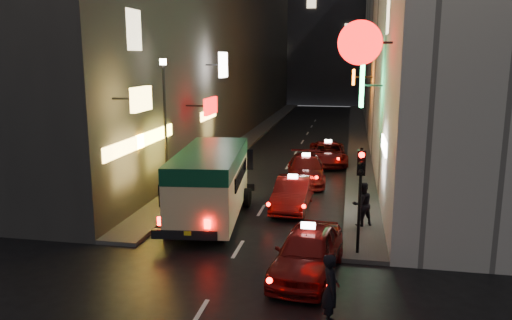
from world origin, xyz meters
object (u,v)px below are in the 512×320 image
Objects in this scene: taxi_near at (308,248)px; pedestrian_crossing at (331,285)px; traffic_light at (361,178)px; minibus at (211,177)px; lamp_post at (165,122)px.

pedestrian_crossing is at bearing -73.70° from taxi_near.
taxi_near is 1.61× the size of traffic_light.
lamp_post reaches higher than minibus.
traffic_light is (0.70, 4.29, 1.66)m from pedestrian_crossing.
pedestrian_crossing reaches higher than taxi_near.
taxi_near is 2.84m from traffic_light.
traffic_light reaches higher than taxi_near.
taxi_near is (4.24, -4.40, -0.95)m from minibus.
taxi_near is at bearing -42.30° from lamp_post.
minibus is 1.96× the size of traffic_light.
lamp_post is at bearing 145.36° from minibus.
pedestrian_crossing is at bearing -54.71° from minibus.
taxi_near is 9.51m from lamp_post.
taxi_near is 2.83m from pedestrian_crossing.
lamp_post is at bearing 137.70° from taxi_near.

